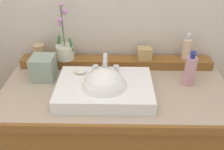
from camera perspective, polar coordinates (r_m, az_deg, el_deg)
The scene contains 10 objects.
vanity_cabinet at distance 1.68m, azimuth 0.85°, elevation -14.53°, with size 1.26×0.63×0.83m.
back_ledge at distance 1.62m, azimuth 1.02°, elevation 2.85°, with size 1.19×0.10×0.06m, color brown.
sink_basin at distance 1.34m, azimuth -1.56°, elevation -3.31°, with size 0.50×0.35×0.27m.
soap_bar at distance 1.42m, azimuth -6.95°, elevation 0.77°, with size 0.07×0.04×0.02m, color silver.
potted_plant at distance 1.60m, azimuth -10.34°, elevation 5.96°, with size 0.12×0.11×0.34m.
soap_dispenser at distance 1.64m, azimuth 16.35°, elevation 5.72°, with size 0.05×0.06×0.16m.
tumbler_cup at distance 1.65m, azimuth -15.73°, elevation 5.07°, with size 0.07×0.07×0.09m, color tan.
trinket_box at distance 1.60m, azimuth 7.29°, elevation 4.80°, with size 0.09×0.07×0.07m, color tan.
lotion_bottle at distance 1.48m, azimuth 17.05°, elevation 1.00°, with size 0.06×0.07×0.20m.
tissue_box at distance 1.53m, azimuth -14.92°, elevation 1.58°, with size 0.13×0.13×0.14m, color gray.
Camera 1 is at (-0.00, -1.18, 1.61)m, focal length 41.13 mm.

